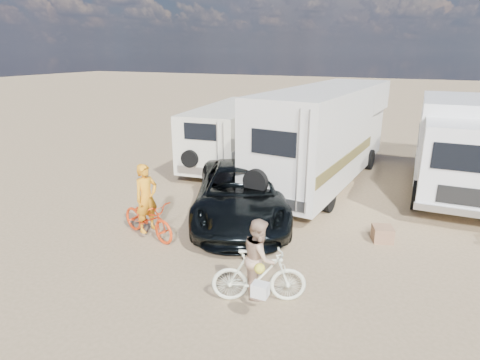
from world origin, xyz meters
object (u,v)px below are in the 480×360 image
at_px(bike_man, 148,219).
at_px(bike_woman, 259,276).
at_px(rv_main, 326,137).
at_px(rider_man, 147,205).
at_px(dark_suv, 241,193).
at_px(crate, 382,234).
at_px(rv_left, 232,136).
at_px(box_truck, 461,150).
at_px(rider_woman, 259,265).
at_px(cooler, 264,201).

relative_size(bike_man, bike_woman, 1.05).
distance_m(rv_main, bike_man, 7.28).
bearing_deg(rider_man, bike_man, 0.00).
relative_size(rv_main, bike_man, 4.55).
distance_m(dark_suv, crate, 4.01).
bearing_deg(rider_man, bike_woman, -95.14).
bearing_deg(dark_suv, rv_left, 93.89).
bearing_deg(crate, box_truck, 68.01).
relative_size(rv_main, rider_woman, 5.68).
distance_m(rv_left, rider_man, 7.36).
distance_m(bike_man, rider_woman, 4.00).
bearing_deg(rider_man, dark_suv, -21.81).
bearing_deg(rv_left, rider_man, -88.05).
relative_size(rv_main, rider_man, 4.88).
bearing_deg(bike_woman, cooler, -3.29).
distance_m(rv_left, cooler, 5.16).
height_order(rv_main, rider_woman, rv_main).
relative_size(rv_left, cooler, 13.23).
bearing_deg(bike_man, crate, -51.82).
height_order(bike_man, bike_woman, bike_woman).
height_order(rider_woman, crate, rider_woman).
bearing_deg(bike_man, cooler, -15.55).
distance_m(bike_woman, rider_woman, 0.22).
xyz_separation_m(rider_woman, cooler, (-1.68, 4.71, -0.58)).
height_order(rider_man, crate, rider_man).
relative_size(bike_man, cooler, 3.96).
xyz_separation_m(rv_main, dark_suv, (-1.47, -4.27, -0.97)).
bearing_deg(bike_woman, box_truck, -47.58).
xyz_separation_m(bike_woman, rider_woman, (0.00, 0.00, 0.22)).
bearing_deg(rv_left, crate, -42.86).
bearing_deg(cooler, crate, 6.01).
xyz_separation_m(box_truck, cooler, (-5.53, -3.69, -1.39)).
distance_m(bike_woman, rider_man, 4.00).
distance_m(rv_left, crate, 8.42).
bearing_deg(crate, cooler, 164.93).
bearing_deg(dark_suv, cooler, 49.41).
bearing_deg(rv_main, rv_left, 174.54).
height_order(rv_main, rv_left, rv_main).
relative_size(rv_main, dark_suv, 1.59).
bearing_deg(rv_main, box_truck, 12.44).
relative_size(dark_suv, cooler, 11.34).
distance_m(rv_main, bike_woman, 8.01).
relative_size(rv_main, bike_woman, 4.78).
bearing_deg(cooler, bike_woman, -49.26).
distance_m(rv_left, box_truck, 8.58).
bearing_deg(rider_woman, rv_main, -19.09).
height_order(box_truck, crate, box_truck).
bearing_deg(rider_woman, bike_woman, -0.00).
relative_size(bike_man, rider_woman, 1.25).
xyz_separation_m(rv_main, rider_woman, (0.53, -7.90, -0.97)).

